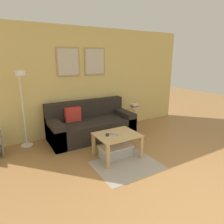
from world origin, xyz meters
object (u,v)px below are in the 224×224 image
coffee_table (117,139)px  floor_lamp (22,97)px  couch (91,125)px  storage_bin (116,151)px  side_table (134,115)px  cell_phone (107,135)px  remote_control (114,134)px  book_stack (134,105)px

coffee_table → floor_lamp: (-1.42, 1.24, 0.73)m
couch → storage_bin: size_ratio=3.19×
side_table → cell_phone: size_ratio=4.14×
coffee_table → remote_control: (-0.06, 0.00, 0.10)m
couch → remote_control: (-0.05, -1.16, 0.17)m
couch → floor_lamp: floor_lamp is taller
coffee_table → book_stack: book_stack is taller
coffee_table → side_table: size_ratio=1.37×
floor_lamp → book_stack: bearing=-1.0°
floor_lamp → cell_phone: floor_lamp is taller
couch → cell_phone: bearing=-98.4°
floor_lamp → book_stack: 2.74m
storage_bin → floor_lamp: bearing=139.1°
couch → floor_lamp: 1.62m
side_table → book_stack: bearing=-84.0°
couch → remote_control: size_ratio=13.21×
couch → cell_phone: size_ratio=14.15×
book_stack → side_table: bearing=96.0°
couch → floor_lamp: bearing=177.0°
couch → storage_bin: (0.00, -1.15, -0.19)m
floor_lamp → storage_bin: bearing=-40.9°
storage_bin → couch: bearing=90.0°
storage_bin → remote_control: bearing=-167.2°
cell_phone → book_stack: bearing=68.9°
coffee_table → floor_lamp: floor_lamp is taller
floor_lamp → cell_phone: bearing=-43.4°
coffee_table → floor_lamp: size_ratio=0.49×
storage_bin → coffee_table: bearing=-42.2°
side_table → remote_control: (-1.34, -1.20, 0.13)m
coffee_table → book_stack: 1.76m
remote_control → cell_phone: bearing=123.8°
book_stack → couch: bearing=-178.8°
couch → storage_bin: bearing=-90.0°
floor_lamp → remote_control: bearing=-42.2°
storage_bin → side_table: side_table is taller
side_table → cell_phone: (-1.45, -1.15, 0.12)m
storage_bin → book_stack: book_stack is taller
floor_lamp → couch: bearing=-3.0°
side_table → floor_lamp: bearing=179.4°
cell_phone → storage_bin: bearing=15.7°
floor_lamp → book_stack: floor_lamp is taller
coffee_table → book_stack: size_ratio=4.01×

